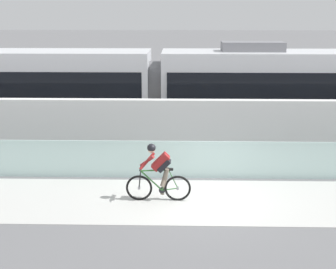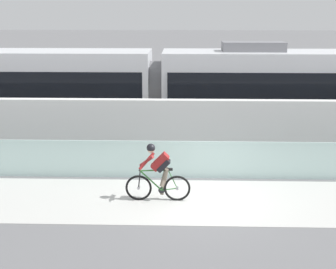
# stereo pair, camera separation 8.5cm
# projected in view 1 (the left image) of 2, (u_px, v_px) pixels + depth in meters

# --- Properties ---
(ground_plane) EXTENTS (200.00, 200.00, 0.00)m
(ground_plane) POSITION_uv_depth(u_px,v_px,m) (200.00, 201.00, 13.31)
(ground_plane) COLOR slate
(bike_path_deck) EXTENTS (32.00, 3.20, 0.01)m
(bike_path_deck) POSITION_uv_depth(u_px,v_px,m) (200.00, 201.00, 13.31)
(bike_path_deck) COLOR beige
(bike_path_deck) RESTS_ON ground
(glass_parapet) EXTENTS (32.00, 0.05, 1.17)m
(glass_parapet) POSITION_uv_depth(u_px,v_px,m) (198.00, 160.00, 14.95)
(glass_parapet) COLOR silver
(glass_parapet) RESTS_ON ground
(concrete_barrier_wall) EXTENTS (32.00, 0.36, 2.12)m
(concrete_barrier_wall) POSITION_uv_depth(u_px,v_px,m) (196.00, 130.00, 16.57)
(concrete_barrier_wall) COLOR silver
(concrete_barrier_wall) RESTS_ON ground
(tram_rail_near) EXTENTS (32.00, 0.08, 0.01)m
(tram_rail_near) POSITION_uv_depth(u_px,v_px,m) (194.00, 141.00, 19.24)
(tram_rail_near) COLOR #595654
(tram_rail_near) RESTS_ON ground
(tram_rail_far) EXTENTS (32.00, 0.08, 0.01)m
(tram_rail_far) POSITION_uv_depth(u_px,v_px,m) (193.00, 132.00, 20.63)
(tram_rail_far) COLOR #595654
(tram_rail_far) RESTS_ON ground
(tram) EXTENTS (22.56, 2.54, 3.81)m
(tram) POSITION_uv_depth(u_px,v_px,m) (156.00, 90.00, 19.49)
(tram) COLOR silver
(tram) RESTS_ON ground
(cyclist_on_bike) EXTENTS (1.77, 0.58, 1.61)m
(cyclist_on_bike) POSITION_uv_depth(u_px,v_px,m) (159.00, 173.00, 13.14)
(cyclist_on_bike) COLOR black
(cyclist_on_bike) RESTS_ON ground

